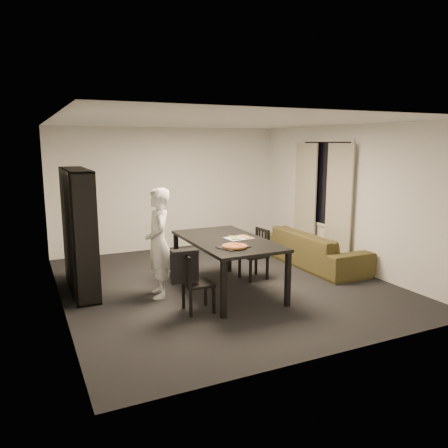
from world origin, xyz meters
name	(u,v)px	position (x,y,z in m)	size (l,w,h in m)	color
room	(223,205)	(0.00, 0.00, 1.30)	(5.01, 5.51, 2.61)	black
window_pane	(325,183)	(2.48, 0.60, 1.50)	(0.02, 1.40, 1.60)	black
window_frame	(325,183)	(2.48, 0.60, 1.50)	(0.03, 1.52, 1.72)	white
curtain_left	(339,205)	(2.40, 0.08, 1.15)	(0.03, 0.70, 2.25)	#B9B39E
curtain_right	(305,198)	(2.40, 1.12, 1.15)	(0.03, 0.70, 2.25)	#B9B39E
bookshelf	(79,231)	(-2.16, 0.60, 0.95)	(0.35, 1.50, 1.90)	black
dining_table	(227,244)	(-0.12, -0.38, 0.76)	(1.11, 1.99, 0.83)	black
chair_left	(193,279)	(-0.90, -0.95, 0.47)	(0.40, 0.40, 0.82)	black
chair_right	(258,250)	(0.65, 0.01, 0.49)	(0.43, 0.43, 0.85)	black
draped_jacket	(184,265)	(-1.01, -0.94, 0.68)	(0.38, 0.18, 0.45)	black
person	(159,243)	(-1.13, -0.14, 0.82)	(0.60, 0.39, 1.64)	white
baking_tray	(233,247)	(-0.26, -0.90, 0.84)	(0.40, 0.32, 0.01)	black
pepperoni_pizza	(235,246)	(-0.26, -0.93, 0.86)	(0.35, 0.35, 0.03)	#AC6C32
kitchen_towel	(239,238)	(0.08, -0.41, 0.83)	(0.40, 0.30, 0.01)	silver
pizza_slices	(239,237)	(0.09, -0.40, 0.85)	(0.37, 0.31, 0.01)	gold
sofa	(316,249)	(2.02, 0.22, 0.32)	(2.22, 0.87, 0.65)	#44411B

